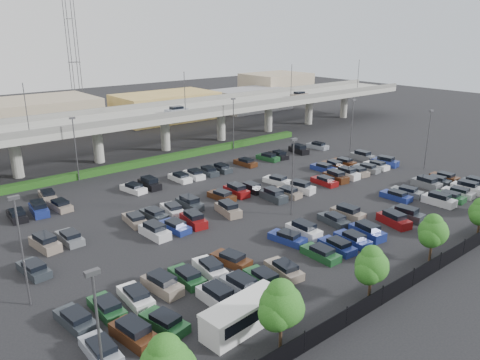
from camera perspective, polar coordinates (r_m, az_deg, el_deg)
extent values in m
plane|color=black|center=(67.56, 1.40, -2.25)|extent=(280.00, 280.00, 0.00)
cube|color=gray|center=(91.40, -11.93, 7.49)|extent=(150.00, 13.00, 1.10)
cube|color=#62615D|center=(85.81, -9.99, 7.65)|extent=(150.00, 0.50, 1.00)
cube|color=#62615D|center=(96.73, -13.74, 8.57)|extent=(150.00, 0.50, 1.00)
cylinder|color=gray|center=(84.33, -25.65, 2.48)|extent=(1.80, 1.80, 6.70)
cube|color=#62615D|center=(83.63, -25.94, 4.56)|extent=(2.60, 9.75, 0.50)
cylinder|color=gray|center=(88.48, -16.91, 4.17)|extent=(1.80, 1.80, 6.70)
cube|color=#62615D|center=(87.82, -17.10, 6.16)|extent=(2.60, 9.75, 0.50)
cylinder|color=gray|center=(94.54, -9.10, 5.59)|extent=(1.80, 1.80, 6.70)
cube|color=#62615D|center=(93.92, -9.20, 7.46)|extent=(2.60, 9.75, 0.50)
cylinder|color=gray|center=(102.17, -2.31, 6.74)|extent=(1.80, 1.80, 6.70)
cube|color=#62615D|center=(101.60, -2.34, 8.48)|extent=(2.60, 9.75, 0.50)
cylinder|color=gray|center=(111.05, 3.49, 7.64)|extent=(1.80, 1.80, 6.70)
cube|color=#62615D|center=(110.52, 3.52, 9.25)|extent=(2.60, 9.75, 0.50)
cylinder|color=gray|center=(120.90, 8.40, 8.34)|extent=(1.80, 1.80, 6.70)
cube|color=#62615D|center=(120.42, 8.47, 9.82)|extent=(2.60, 9.75, 0.50)
cylinder|color=gray|center=(131.51, 12.57, 8.89)|extent=(1.80, 1.80, 6.70)
cube|color=#62615D|center=(131.06, 12.66, 10.25)|extent=(2.60, 9.75, 0.50)
cube|color=#8A909E|center=(91.60, -7.74, 8.35)|extent=(4.40, 1.82, 0.82)
cube|color=black|center=(91.50, -7.76, 8.74)|extent=(2.30, 1.60, 0.50)
cube|color=gray|center=(113.07, 7.23, 10.21)|extent=(4.40, 1.82, 0.82)
cube|color=black|center=(112.98, 7.24, 10.53)|extent=(2.30, 1.60, 0.50)
cylinder|color=#46454A|center=(77.10, -24.60, 7.76)|extent=(0.14, 0.14, 8.00)
cylinder|color=#46454A|center=(88.47, -6.75, 10.40)|extent=(0.14, 0.14, 8.00)
cylinder|color=#46454A|center=(106.20, 6.27, 11.70)|extent=(0.14, 0.14, 8.00)
cylinder|color=#46454A|center=(124.43, 14.21, 12.20)|extent=(0.14, 0.14, 8.00)
cube|color=#163B11|center=(86.89, -9.47, 2.56)|extent=(66.00, 1.60, 1.10)
cube|color=black|center=(51.32, 22.66, -9.55)|extent=(70.00, 0.06, 1.80)
cylinder|color=black|center=(37.53, 7.86, -18.95)|extent=(0.10, 0.10, 2.00)
cylinder|color=black|center=(40.74, 12.84, -15.95)|extent=(0.10, 0.10, 2.00)
cylinder|color=black|center=(44.28, 16.95, -13.32)|extent=(0.10, 0.10, 2.00)
cylinder|color=black|center=(48.09, 20.35, -11.04)|extent=(0.10, 0.10, 2.00)
cylinder|color=black|center=(52.09, 23.20, -9.08)|extent=(0.10, 0.10, 2.00)
cylinder|color=black|center=(56.25, 25.62, -7.38)|extent=(0.10, 0.10, 2.00)
sphere|color=#1C4F15|center=(30.71, -9.12, -19.94)|extent=(2.29, 2.29, 2.29)
cylinder|color=#332316|center=(37.74, 4.96, -18.43)|extent=(0.26, 0.26, 2.18)
sphere|color=#1C4F15|center=(36.21, 5.08, -15.03)|extent=(3.39, 3.39, 3.39)
sphere|color=#1C4F15|center=(37.08, 5.84, -15.31)|extent=(2.67, 2.67, 2.67)
sphere|color=#1C4F15|center=(35.97, 4.36, -15.96)|extent=(2.67, 2.67, 2.67)
sphere|color=#1C4F15|center=(35.79, 5.03, -13.63)|extent=(2.30, 2.30, 2.30)
cylinder|color=#332316|center=(44.90, 15.52, -12.75)|extent=(0.26, 0.26, 1.96)
sphere|color=#1C4F15|center=(43.75, 15.78, -10.05)|extent=(3.04, 3.04, 3.04)
sphere|color=#1C4F15|center=(44.58, 16.15, -10.32)|extent=(2.39, 2.39, 2.39)
sphere|color=#1C4F15|center=(43.42, 15.37, -10.73)|extent=(2.39, 2.39, 2.39)
sphere|color=#1C4F15|center=(43.44, 15.78, -8.97)|extent=(2.06, 2.06, 2.06)
cylinder|color=#332316|center=(53.54, 22.18, -8.21)|extent=(0.26, 0.26, 1.97)
sphere|color=#1C4F15|center=(52.57, 22.49, -5.85)|extent=(3.07, 3.07, 3.07)
sphere|color=#1C4F15|center=(53.41, 22.70, -6.14)|extent=(2.41, 2.41, 2.41)
sphere|color=#1C4F15|center=(52.17, 22.21, -6.39)|extent=(2.41, 2.41, 2.41)
sphere|color=#1C4F15|center=(52.32, 22.52, -4.92)|extent=(2.08, 2.08, 2.08)
cylinder|color=#332316|center=(61.84, 27.04, -5.43)|extent=(0.26, 0.26, 1.80)
sphere|color=#1C4F15|center=(60.67, 27.15, -3.95)|extent=(2.19, 2.19, 2.19)
cube|color=silver|center=(39.70, 0.41, -16.26)|extent=(7.72, 3.18, 2.19)
cube|color=black|center=(39.41, 0.41, -15.64)|extent=(6.68, 3.14, 0.99)
cube|color=silver|center=(39.02, 0.42, -14.78)|extent=(7.83, 3.29, 0.26)
cube|color=#8A909E|center=(38.76, -16.60, -19.36)|extent=(1.84, 4.41, 0.82)
cube|color=black|center=(38.23, -16.57, -18.77)|extent=(1.61, 2.31, 0.50)
cube|color=#442412|center=(39.53, -12.80, -17.97)|extent=(2.46, 4.62, 1.05)
cube|color=black|center=(39.06, -12.88, -16.99)|extent=(1.97, 2.81, 0.65)
cube|color=#1A4A24|center=(40.61, -9.19, -16.83)|extent=(2.66, 4.67, 0.82)
cube|color=black|center=(40.11, -9.09, -16.22)|extent=(2.03, 2.57, 0.50)
cube|color=silver|center=(43.03, -2.71, -14.20)|extent=(1.88, 4.42, 1.05)
cube|color=black|center=(42.59, -2.73, -13.27)|extent=(1.64, 2.62, 0.65)
cube|color=#8A909E|center=(44.47, 0.20, -13.01)|extent=(1.98, 4.47, 1.05)
cube|color=black|center=(44.05, 0.20, -12.10)|extent=(1.70, 2.66, 0.65)
cube|color=#1A4A24|center=(46.09, 2.88, -11.99)|extent=(2.07, 4.50, 0.82)
cube|color=black|center=(45.65, 3.07, -11.40)|extent=(1.73, 2.39, 0.50)
cube|color=gray|center=(47.76, 5.37, -10.90)|extent=(2.31, 4.58, 0.82)
cube|color=black|center=(47.34, 5.56, -10.32)|extent=(1.86, 2.47, 0.50)
cube|color=#1A4A24|center=(51.38, 9.78, -8.89)|extent=(1.84, 4.41, 0.82)
cube|color=black|center=(50.99, 9.99, -8.33)|extent=(1.61, 2.31, 0.50)
cube|color=navy|center=(53.31, 11.74, -7.97)|extent=(2.18, 4.54, 0.82)
cube|color=black|center=(52.93, 11.95, -7.43)|extent=(1.79, 2.43, 0.50)
cube|color=navy|center=(55.31, 13.55, -7.11)|extent=(2.23, 4.55, 0.82)
cube|color=black|center=(54.95, 13.77, -6.58)|extent=(1.81, 2.44, 0.50)
cube|color=navy|center=(57.33, 15.24, -6.20)|extent=(2.36, 4.59, 1.05)
cube|color=black|center=(57.00, 15.31, -5.45)|extent=(1.91, 2.78, 0.65)
cube|color=maroon|center=(61.62, 18.24, -4.75)|extent=(2.70, 4.68, 1.05)
cube|color=black|center=(61.31, 18.32, -4.04)|extent=(2.11, 2.88, 0.65)
cube|color=#272D33|center=(63.83, 19.58, -4.09)|extent=(2.25, 4.56, 1.05)
cube|color=black|center=(63.54, 19.66, -3.41)|extent=(1.85, 2.75, 0.65)
cube|color=silver|center=(70.70, 23.09, -2.37)|extent=(1.96, 4.46, 1.05)
cube|color=black|center=(70.43, 23.17, -1.74)|extent=(1.69, 2.65, 0.65)
cube|color=#1A4A24|center=(73.09, 24.09, -1.95)|extent=(2.09, 4.50, 0.82)
cube|color=black|center=(72.81, 24.29, -1.52)|extent=(1.74, 2.39, 0.50)
cube|color=silver|center=(75.46, 25.05, -1.47)|extent=(2.18, 4.54, 0.82)
cube|color=black|center=(75.20, 25.24, -1.05)|extent=(1.79, 2.43, 0.50)
cube|color=white|center=(77.83, 25.95, -0.94)|extent=(2.14, 4.52, 1.05)
cube|color=black|center=(77.59, 26.03, -0.37)|extent=(1.79, 2.71, 0.65)
cube|color=#272D33|center=(80.26, 26.79, -0.52)|extent=(1.86, 4.42, 1.05)
cube|color=black|center=(80.03, 26.87, 0.03)|extent=(1.63, 2.61, 0.65)
cube|color=#272D33|center=(42.65, -19.41, -15.85)|extent=(2.36, 4.59, 0.82)
cube|color=black|center=(42.16, -19.40, -15.26)|extent=(1.88, 2.48, 0.50)
cube|color=#1A4A24|center=(43.42, -15.92, -14.82)|extent=(1.86, 4.42, 0.82)
cube|color=black|center=(42.93, -15.88, -14.23)|extent=(1.62, 2.31, 0.50)
cube|color=white|center=(44.34, -12.60, -13.77)|extent=(2.02, 4.48, 0.82)
cube|color=black|center=(43.86, -12.53, -13.19)|extent=(1.70, 2.37, 0.50)
cube|color=gray|center=(45.36, -9.46, -12.61)|extent=(2.35, 4.59, 1.05)
cube|color=black|center=(44.95, -9.52, -11.71)|extent=(1.91, 2.78, 0.65)
cube|color=#1A4A24|center=(46.63, -6.49, -11.71)|extent=(1.95, 4.45, 0.82)
cube|color=black|center=(46.17, -6.38, -11.13)|extent=(1.67, 2.34, 0.50)
cube|color=white|center=(47.96, -3.70, -10.72)|extent=(2.31, 4.58, 0.82)
cube|color=black|center=(47.52, -3.57, -10.14)|extent=(1.85, 2.47, 0.50)
cube|color=#442412|center=(49.42, -1.08, -9.76)|extent=(2.63, 4.67, 0.82)
cube|color=black|center=(48.99, -0.94, -9.19)|extent=(2.02, 2.57, 0.50)
cube|color=navy|center=(54.38, 5.78, -7.12)|extent=(2.56, 4.65, 0.82)
cube|color=black|center=(53.99, 5.95, -6.58)|extent=(1.98, 2.54, 0.50)
cube|color=white|center=(56.16, 7.78, -6.22)|extent=(1.82, 4.40, 1.05)
cube|color=black|center=(55.83, 7.82, -5.45)|extent=(1.60, 2.60, 0.65)
cube|color=#272D33|center=(60.08, 11.37, -4.87)|extent=(2.41, 4.61, 0.82)
cube|color=black|center=(59.72, 11.55, -4.37)|extent=(1.91, 2.50, 0.50)
cube|color=gray|center=(62.06, 12.99, -4.11)|extent=(2.01, 4.47, 1.05)
cube|color=black|center=(61.76, 13.05, -3.40)|extent=(1.71, 2.67, 0.65)
cube|color=navy|center=(70.69, 18.48, -1.92)|extent=(1.86, 4.42, 0.82)
cube|color=black|center=(70.39, 18.67, -1.48)|extent=(1.62, 2.31, 0.50)
cube|color=slate|center=(72.94, 19.64, -1.43)|extent=(2.49, 4.63, 0.82)
cube|color=black|center=(72.65, 19.83, -1.01)|extent=(1.94, 2.52, 0.50)
cube|color=slate|center=(77.50, 21.78, -0.46)|extent=(2.17, 4.53, 1.05)
cube|color=black|center=(77.26, 21.85, 0.11)|extent=(1.81, 2.72, 0.65)
cube|color=#272D33|center=(79.88, 22.74, -0.14)|extent=(2.29, 4.57, 0.82)
cube|color=black|center=(79.61, 22.91, 0.26)|extent=(1.84, 2.46, 0.50)
cube|color=#442412|center=(82.25, 23.65, 0.25)|extent=(1.83, 4.40, 0.82)
cube|color=black|center=(81.99, 23.83, 0.63)|extent=(1.61, 2.30, 0.50)
cube|color=#272D33|center=(51.90, -23.82, -10.00)|extent=(2.35, 4.59, 0.82)
cube|color=black|center=(51.45, -23.85, -9.46)|extent=(1.87, 2.48, 0.50)
cube|color=silver|center=(56.30, -10.34, -6.29)|extent=(2.11, 4.51, 1.05)
cube|color=black|center=(55.97, -10.39, -5.53)|extent=(1.77, 2.70, 0.65)
cube|color=navy|center=(57.59, -7.95, -5.72)|extent=(2.26, 4.56, 0.82)
cube|color=black|center=(57.18, -7.87, -5.20)|extent=(1.83, 2.45, 0.50)
cube|color=maroon|center=(58.89, -5.68, -4.95)|extent=(2.38, 4.60, 1.05)
cube|color=black|center=(58.57, -5.71, -4.21)|extent=(1.93, 2.79, 0.65)
cube|color=gray|center=(61.86, -1.46, -3.70)|extent=(2.48, 4.63, 1.05)
cube|color=black|center=(61.56, -1.46, -2.99)|extent=(1.99, 2.82, 0.65)
cube|color=#272D33|center=(66.92, 4.11, -2.01)|extent=(2.09, 4.51, 1.05)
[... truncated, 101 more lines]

